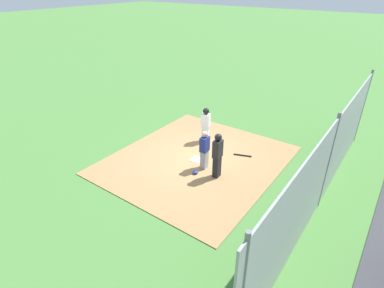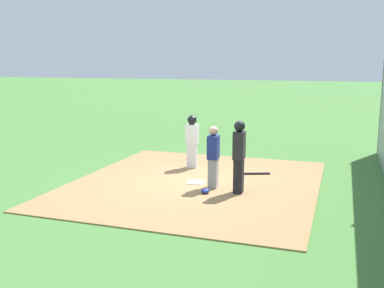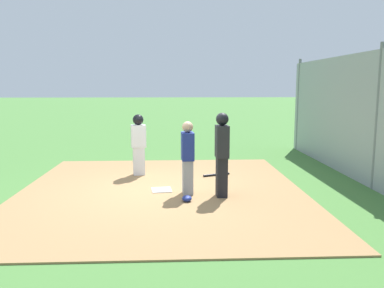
{
  "view_description": "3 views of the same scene",
  "coord_description": "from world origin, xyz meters",
  "px_view_note": "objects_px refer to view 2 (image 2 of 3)",
  "views": [
    {
      "loc": [
        -8.97,
        -6.24,
        6.71
      ],
      "look_at": [
        -0.25,
        0.06,
        0.86
      ],
      "focal_mm": 28.72,
      "sensor_mm": 36.0,
      "label": 1
    },
    {
      "loc": [
        -11.0,
        -3.65,
        3.22
      ],
      "look_at": [
        0.16,
        0.15,
        1.05
      ],
      "focal_mm": 41.62,
      "sensor_mm": 36.0,
      "label": 2
    },
    {
      "loc": [
        -8.68,
        -0.29,
        2.4
      ],
      "look_at": [
        0.73,
        -0.73,
        0.98
      ],
      "focal_mm": 36.66,
      "sensor_mm": 36.0,
      "label": 3
    }
  ],
  "objects_px": {
    "umpire": "(239,155)",
    "baseball_bat": "(257,173)",
    "runner": "(192,138)",
    "catcher_mask": "(205,191)",
    "home_plate": "(195,182)",
    "catcher": "(213,156)"
  },
  "relations": [
    {
      "from": "umpire",
      "to": "baseball_bat",
      "type": "relative_size",
      "value": 2.38
    },
    {
      "from": "runner",
      "to": "catcher_mask",
      "type": "distance_m",
      "value": 2.89
    },
    {
      "from": "runner",
      "to": "baseball_bat",
      "type": "distance_m",
      "value": 2.25
    },
    {
      "from": "home_plate",
      "to": "catcher",
      "type": "bearing_deg",
      "value": -118.72
    },
    {
      "from": "catcher",
      "to": "baseball_bat",
      "type": "height_order",
      "value": "catcher"
    },
    {
      "from": "home_plate",
      "to": "catcher",
      "type": "relative_size",
      "value": 0.27
    },
    {
      "from": "runner",
      "to": "baseball_bat",
      "type": "bearing_deg",
      "value": 73.29
    },
    {
      "from": "home_plate",
      "to": "umpire",
      "type": "xyz_separation_m",
      "value": [
        -0.55,
        -1.3,
        0.95
      ]
    },
    {
      "from": "catcher",
      "to": "runner",
      "type": "height_order",
      "value": "runner"
    },
    {
      "from": "umpire",
      "to": "baseball_bat",
      "type": "height_order",
      "value": "umpire"
    },
    {
      "from": "umpire",
      "to": "catcher_mask",
      "type": "bearing_deg",
      "value": 21.46
    },
    {
      "from": "umpire",
      "to": "catcher_mask",
      "type": "xyz_separation_m",
      "value": [
        -0.33,
        0.76,
        -0.9
      ]
    },
    {
      "from": "umpire",
      "to": "catcher_mask",
      "type": "height_order",
      "value": "umpire"
    },
    {
      "from": "catcher_mask",
      "to": "catcher",
      "type": "bearing_deg",
      "value": -3.85
    },
    {
      "from": "umpire",
      "to": "catcher",
      "type": "bearing_deg",
      "value": -19.54
    },
    {
      "from": "umpire",
      "to": "baseball_bat",
      "type": "bearing_deg",
      "value": -95.07
    },
    {
      "from": "catcher",
      "to": "catcher_mask",
      "type": "bearing_deg",
      "value": 82.5
    },
    {
      "from": "baseball_bat",
      "to": "catcher_mask",
      "type": "distance_m",
      "value": 2.42
    },
    {
      "from": "umpire",
      "to": "runner",
      "type": "relative_size",
      "value": 1.12
    },
    {
      "from": "baseball_bat",
      "to": "home_plate",
      "type": "bearing_deg",
      "value": -155.91
    },
    {
      "from": "home_plate",
      "to": "catcher",
      "type": "height_order",
      "value": "catcher"
    },
    {
      "from": "umpire",
      "to": "runner",
      "type": "xyz_separation_m",
      "value": [
        2.16,
        1.95,
        -0.04
      ]
    }
  ]
}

